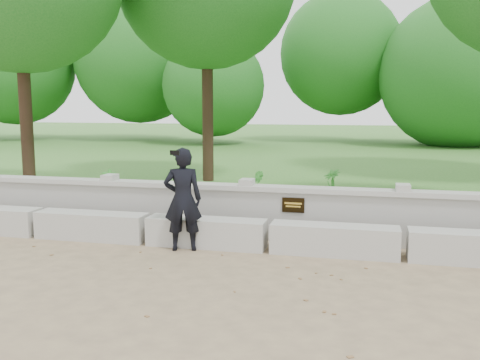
# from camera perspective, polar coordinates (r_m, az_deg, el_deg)

# --- Properties ---
(ground) EXTENTS (80.00, 80.00, 0.00)m
(ground) POSITION_cam_1_polar(r_m,az_deg,el_deg) (6.57, -0.04, -11.86)
(ground) COLOR #9A845E
(ground) RESTS_ON ground
(lawn) EXTENTS (40.00, 22.00, 0.25)m
(lawn) POSITION_cam_1_polar(r_m,az_deg,el_deg) (20.16, 9.32, 2.00)
(lawn) COLOR #306624
(lawn) RESTS_ON ground
(concrete_bench) EXTENTS (11.90, 0.45, 0.45)m
(concrete_bench) POSITION_cam_1_polar(r_m,az_deg,el_deg) (8.28, 3.06, -5.99)
(concrete_bench) COLOR #ABA8A1
(concrete_bench) RESTS_ON ground
(parapet_wall) EXTENTS (12.50, 0.35, 0.90)m
(parapet_wall) POSITION_cam_1_polar(r_m,az_deg,el_deg) (8.90, 3.89, -3.42)
(parapet_wall) COLOR #A09E97
(parapet_wall) RESTS_ON ground
(man_main) EXTENTS (0.67, 0.62, 1.59)m
(man_main) POSITION_cam_1_polar(r_m,az_deg,el_deg) (8.22, -6.12, -2.06)
(man_main) COLOR black
(man_main) RESTS_ON ground
(shrub_a) EXTENTS (0.37, 0.32, 0.58)m
(shrub_a) POSITION_cam_1_polar(r_m,az_deg,el_deg) (12.02, -13.74, -0.24)
(shrub_a) COLOR #36872D
(shrub_a) RESTS_ON lawn
(shrub_b) EXTENTS (0.35, 0.39, 0.57)m
(shrub_b) POSITION_cam_1_polar(r_m,az_deg,el_deg) (11.47, 1.86, -0.44)
(shrub_b) COLOR #36872D
(shrub_b) RESTS_ON lawn
(shrub_d) EXTENTS (0.49, 0.49, 0.66)m
(shrub_d) POSITION_cam_1_polar(r_m,az_deg,el_deg) (11.20, 9.75, -0.53)
(shrub_d) COLOR #36872D
(shrub_d) RESTS_ON lawn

